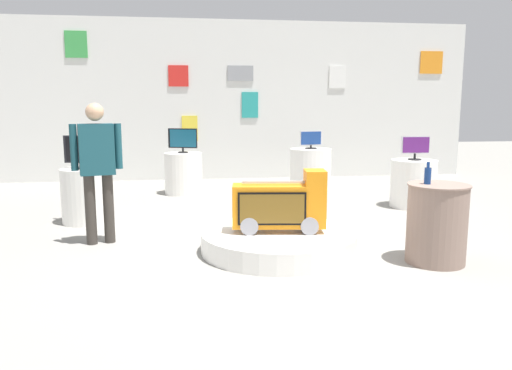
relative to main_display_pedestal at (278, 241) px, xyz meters
The scene contains 15 objects.
ground_plane 0.18m from the main_display_pedestal, 44.82° to the left, with size 30.00×30.00×0.00m, color gray.
back_wall_display 5.75m from the main_display_pedestal, 88.91° to the left, with size 10.14×0.13×3.35m.
main_display_pedestal is the anchor object (origin of this frame).
novelty_firetruck_tv 0.39m from the main_display_pedestal, 26.26° to the right, with size 1.02×0.46×0.67m.
display_pedestal_left_rear 3.28m from the main_display_pedestal, 39.66° to the left, with size 0.70×0.70×0.74m, color white.
tv_on_left_rear 3.37m from the main_display_pedestal, 39.60° to the left, with size 0.45×0.20×0.37m.
display_pedestal_center_rear 2.90m from the main_display_pedestal, 144.49° to the left, with size 0.65×0.65×0.74m, color white.
tv_on_center_rear 3.01m from the main_display_pedestal, 144.54° to the left, with size 0.54×0.23×0.44m.
display_pedestal_right_rear 3.90m from the main_display_pedestal, 105.96° to the left, with size 0.67×0.67×0.74m, color white.
tv_on_right_rear 3.98m from the main_display_pedestal, 105.96° to the left, with size 0.51×0.20×0.43m.
display_pedestal_far_right 4.49m from the main_display_pedestal, 71.81° to the left, with size 0.81×0.81×0.74m, color white.
tv_on_far_right 4.55m from the main_display_pedestal, 71.80° to the left, with size 0.46×0.23×0.35m.
side_table_round 1.65m from the main_display_pedestal, 21.53° to the right, with size 0.61×0.61×0.81m.
bottle_on_side_table 1.70m from the main_display_pedestal, 22.18° to the right, with size 0.07×0.07×0.22m.
shopper_browsing_near_truck 2.23m from the main_display_pedestal, 163.59° to the left, with size 0.55×0.29×1.61m.
Camera 1 is at (-1.03, -5.25, 1.58)m, focal length 34.63 mm.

